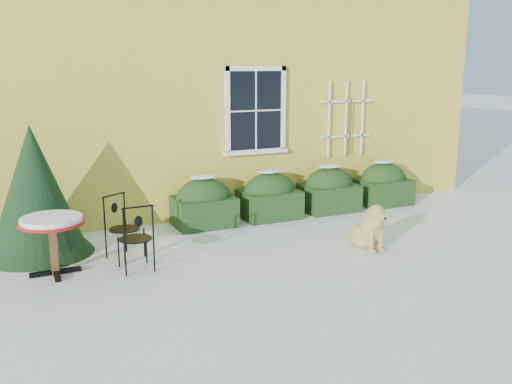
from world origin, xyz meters
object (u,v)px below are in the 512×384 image
evergreen_shrub (36,203)px  patio_chair_far (123,227)px  patio_chair_near (136,237)px  bistro_table (52,227)px  dog (369,230)px

evergreen_shrub → patio_chair_far: bearing=-31.5°
evergreen_shrub → patio_chair_near: evergreen_shrub is taller
evergreen_shrub → patio_chair_near: (1.18, -1.34, -0.31)m
evergreen_shrub → bistro_table: bearing=-83.0°
dog → patio_chair_far: bearing=160.4°
evergreen_shrub → dog: evergreen_shrub is taller
patio_chair_near → patio_chair_far: bearing=-86.9°
bistro_table → patio_chair_near: size_ratio=0.91×
dog → evergreen_shrub: bearing=157.1°
evergreen_shrub → dog: (4.69, -1.90, -0.49)m
patio_chair_far → dog: patio_chair_far is taller
patio_chair_near → dog: size_ratio=1.13×
bistro_table → patio_chair_far: 1.08m
bistro_table → patio_chair_near: bearing=-17.0°
evergreen_shrub → patio_chair_near: 1.81m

